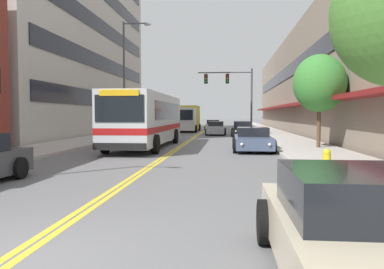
{
  "coord_description": "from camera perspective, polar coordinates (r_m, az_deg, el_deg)",
  "views": [
    {
      "loc": [
        2.98,
        -4.57,
        1.99
      ],
      "look_at": [
        -0.29,
        29.01,
        0.2
      ],
      "focal_mm": 35.0,
      "sensor_mm": 36.0,
      "label": 1
    }
  ],
  "objects": [
    {
      "name": "fire_hydrant",
      "position": [
        12.05,
        19.83,
        -4.02
      ],
      "size": [
        0.32,
        0.24,
        0.82
      ],
      "color": "yellow",
      "rests_on": "sidewalk_right"
    },
    {
      "name": "storefront_row_right",
      "position": [
        43.02,
        19.93,
        7.43
      ],
      "size": [
        9.1,
        68.0,
        10.86
      ],
      "color": "gray",
      "rests_on": "ground_plane"
    },
    {
      "name": "car_navy_parked_left_mid",
      "position": [
        34.84,
        -6.49,
        0.67
      ],
      "size": [
        1.99,
        4.31,
        1.2
      ],
      "color": "#19234C",
      "rests_on": "ground_plane"
    },
    {
      "name": "car_black_parked_right_end",
      "position": [
        34.89,
        7.68,
        0.79
      ],
      "size": [
        2.1,
        4.47,
        1.39
      ],
      "color": "black",
      "rests_on": "ground_plane"
    },
    {
      "name": "car_champagne_parked_right_foreground",
      "position": [
        4.85,
        23.61,
        -13.63
      ],
      "size": [
        2.02,
        4.53,
        1.34
      ],
      "color": "beige",
      "rests_on": "ground_plane"
    },
    {
      "name": "box_truck",
      "position": [
        44.27,
        -0.73,
        2.52
      ],
      "size": [
        2.75,
        7.33,
        3.06
      ],
      "color": "white",
      "rests_on": "ground_plane"
    },
    {
      "name": "centre_line",
      "position": [
        41.72,
        1.46,
        0.3
      ],
      "size": [
        0.34,
        106.0,
        0.01
      ],
      "color": "yellow",
      "rests_on": "ground_plane"
    },
    {
      "name": "car_silver_moving_lead",
      "position": [
        37.37,
        3.68,
        0.93
      ],
      "size": [
        1.97,
        4.74,
        1.33
      ],
      "color": "#B7B7BC",
      "rests_on": "ground_plane"
    },
    {
      "name": "car_charcoal_parked_right_mid",
      "position": [
        42.49,
        7.45,
        1.11
      ],
      "size": [
        1.97,
        4.7,
        1.26
      ],
      "color": "#232328",
      "rests_on": "ground_plane"
    },
    {
      "name": "ground_plane",
      "position": [
        41.72,
        1.46,
        0.3
      ],
      "size": [
        240.0,
        240.0,
        0.0
      ],
      "primitive_type": "plane",
      "color": "slate"
    },
    {
      "name": "traffic_signal_mast",
      "position": [
        36.76,
        6.29,
        7.03
      ],
      "size": [
        5.3,
        0.38,
        6.44
      ],
      "color": "#47474C",
      "rests_on": "ground_plane"
    },
    {
      "name": "car_white_moving_second",
      "position": [
        47.96,
        3.25,
        1.39
      ],
      "size": [
        2.05,
        4.25,
        1.33
      ],
      "color": "white",
      "rests_on": "ground_plane"
    },
    {
      "name": "city_bus",
      "position": [
        23.21,
        -6.83,
        2.55
      ],
      "size": [
        2.92,
        11.73,
        3.19
      ],
      "color": "silver",
      "rests_on": "ground_plane"
    },
    {
      "name": "sidewalk_left",
      "position": [
        42.89,
        -8.45,
        0.43
      ],
      "size": [
        3.81,
        106.0,
        0.14
      ],
      "color": "#B2ADA5",
      "rests_on": "ground_plane"
    },
    {
      "name": "car_slate_blue_parked_right_far",
      "position": [
        20.91,
        9.23,
        -0.79
      ],
      "size": [
        2.19,
        4.66,
        1.29
      ],
      "color": "#475675",
      "rests_on": "ground_plane"
    },
    {
      "name": "office_tower_left",
      "position": [
        42.93,
        -21.15,
        16.91
      ],
      "size": [
        12.08,
        31.76,
        24.87
      ],
      "color": "#BCB7AD",
      "rests_on": "ground_plane"
    },
    {
      "name": "sidewalk_right",
      "position": [
        41.84,
        11.63,
        0.34
      ],
      "size": [
        3.81,
        106.0,
        0.14
      ],
      "color": "#B2ADA5",
      "rests_on": "ground_plane"
    },
    {
      "name": "street_lamp_left_far",
      "position": [
        30.52,
        -9.82,
        9.47
      ],
      "size": [
        2.27,
        0.28,
        9.32
      ],
      "color": "#47474C",
      "rests_on": "ground_plane"
    },
    {
      "name": "street_tree_right_mid",
      "position": [
        22.41,
        18.86,
        7.38
      ],
      "size": [
        2.95,
        2.95,
        5.24
      ],
      "color": "brown",
      "rests_on": "sidewalk_right"
    }
  ]
}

